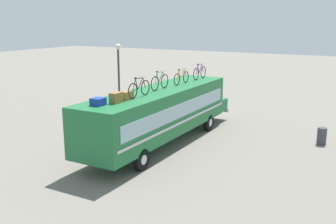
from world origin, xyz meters
TOP-DOWN VIEW (x-y plane):
  - ground_plane at (0.00, 0.00)m, footprint 120.00×120.00m
  - bus at (0.20, 0.00)m, footprint 12.53×2.59m
  - luggage_bag_1 at (-4.55, 0.26)m, footprint 0.52×0.50m
  - luggage_bag_2 at (-3.78, -0.10)m, footprint 0.59×0.33m
  - luggage_bag_3 at (-2.96, -0.07)m, footprint 0.63×0.34m
  - rooftop_bicycle_1 at (-2.20, -0.23)m, footprint 1.76×0.44m
  - rooftop_bicycle_2 at (-0.01, -0.04)m, footprint 1.71×0.44m
  - rooftop_bicycle_3 at (2.10, -0.18)m, footprint 1.73×0.44m
  - rooftop_bicycle_4 at (4.34, -0.25)m, footprint 1.72×0.44m
  - trash_bin at (4.23, -7.40)m, footprint 0.48×0.48m
  - street_lamp at (4.71, 6.00)m, footprint 0.40×0.40m

SIDE VIEW (x-z plane):
  - ground_plane at x=0.00m, z-range 0.00..0.00m
  - trash_bin at x=4.23m, z-range 0.00..0.90m
  - bus at x=0.20m, z-range 0.30..3.25m
  - luggage_bag_1 at x=-4.55m, z-range 2.95..3.26m
  - luggage_bag_3 at x=-2.96m, z-range 2.95..3.31m
  - luggage_bag_2 at x=-3.78m, z-range 2.95..3.40m
  - street_lamp at x=4.71m, z-range 0.83..5.66m
  - rooftop_bicycle_3 at x=2.10m, z-range 2.88..3.74m
  - rooftop_bicycle_4 at x=4.34m, z-range 2.87..3.80m
  - rooftop_bicycle_1 at x=-2.20m, z-range 2.86..3.81m
  - rooftop_bicycle_2 at x=-0.01m, z-range 2.86..3.83m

